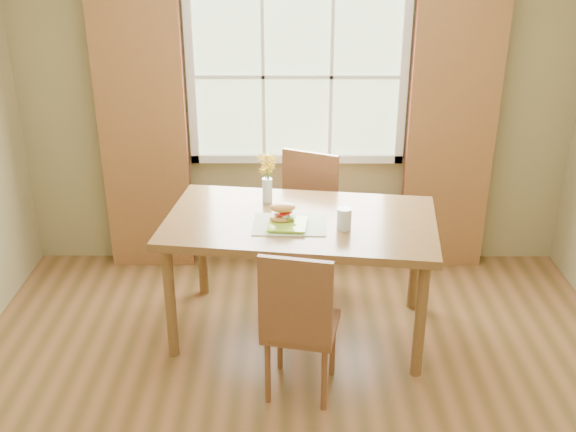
# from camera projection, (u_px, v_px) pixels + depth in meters

# --- Properties ---
(room) EXTENTS (4.24, 3.84, 2.74)m
(room) POSITION_uv_depth(u_px,v_px,m) (300.00, 192.00, 3.29)
(room) COLOR brown
(room) RESTS_ON ground
(window) EXTENTS (1.62, 0.06, 1.32)m
(window) POSITION_uv_depth(u_px,v_px,m) (297.00, 77.00, 4.94)
(window) COLOR #ACC494
(window) RESTS_ON room
(curtain_left) EXTENTS (0.65, 0.08, 2.20)m
(curtain_left) POSITION_uv_depth(u_px,v_px,m) (143.00, 133.00, 5.02)
(curtain_left) COLOR maroon
(curtain_left) RESTS_ON room
(curtain_right) EXTENTS (0.65, 0.08, 2.20)m
(curtain_right) POSITION_uv_depth(u_px,v_px,m) (451.00, 133.00, 5.01)
(curtain_right) COLOR maroon
(curtain_right) RESTS_ON room
(dining_table) EXTENTS (1.81, 1.17, 0.83)m
(dining_table) POSITION_uv_depth(u_px,v_px,m) (300.00, 231.00, 4.30)
(dining_table) COLOR brown
(dining_table) RESTS_ON room
(chair_near) EXTENTS (0.47, 0.47, 0.97)m
(chair_near) POSITION_uv_depth(u_px,v_px,m) (299.00, 320.00, 3.74)
(chair_near) COLOR brown
(chair_near) RESTS_ON room
(chair_far) EXTENTS (0.57, 0.57, 1.04)m
(chair_far) POSITION_uv_depth(u_px,v_px,m) (304.00, 217.00, 4.92)
(chair_far) COLOR brown
(chair_far) RESTS_ON room
(placemat) EXTENTS (0.46, 0.34, 0.01)m
(placemat) POSITION_uv_depth(u_px,v_px,m) (289.00, 224.00, 4.17)
(placemat) COLOR beige
(placemat) RESTS_ON dining_table
(plate) EXTENTS (0.25, 0.25, 0.01)m
(plate) POSITION_uv_depth(u_px,v_px,m) (287.00, 225.00, 4.14)
(plate) COLOR #93C731
(plate) RESTS_ON placemat
(croissant_sandwich) EXTENTS (0.18, 0.13, 0.12)m
(croissant_sandwich) POSITION_uv_depth(u_px,v_px,m) (283.00, 212.00, 4.16)
(croissant_sandwich) COLOR gold
(croissant_sandwich) RESTS_ON plate
(water_glass) EXTENTS (0.09, 0.09, 0.14)m
(water_glass) POSITION_uv_depth(u_px,v_px,m) (344.00, 219.00, 4.10)
(water_glass) COLOR silver
(water_glass) RESTS_ON dining_table
(flower_vase) EXTENTS (0.14, 0.14, 0.34)m
(flower_vase) POSITION_uv_depth(u_px,v_px,m) (267.00, 172.00, 4.42)
(flower_vase) COLOR silver
(flower_vase) RESTS_ON dining_table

